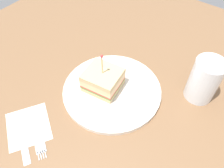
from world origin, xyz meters
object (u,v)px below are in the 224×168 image
object	(u,v)px
napkin	(28,126)
knife	(23,141)
fork	(39,138)
drink_glass	(204,81)
sandwich_half_center	(103,80)
plate	(112,90)

from	to	relation	value
napkin	knife	distance (cm)	3.87
napkin	fork	distance (cm)	4.46
drink_glass	napkin	xyz separation A→B (cm)	(-32.71, 27.98, -5.34)
sandwich_half_center	napkin	xyz separation A→B (cm)	(-19.34, 7.16, -3.73)
drink_glass	napkin	world-z (taller)	drink_glass
plate	napkin	size ratio (longest dim) A/B	2.41
sandwich_half_center	fork	xyz separation A→B (cm)	(-20.00, 2.75, -3.63)
plate	napkin	xyz separation A→B (cm)	(-20.11, 9.50, -0.48)
plate	napkin	bearing A→B (deg)	154.71
napkin	knife	xyz separation A→B (cm)	(-3.22, -2.14, 0.10)
drink_glass	knife	world-z (taller)	drink_glass
sandwich_half_center	fork	distance (cm)	20.52
plate	sandwich_half_center	xyz separation A→B (cm)	(-0.77, 2.34, 3.26)
sandwich_half_center	drink_glass	world-z (taller)	sandwich_half_center
drink_glass	knife	xyz separation A→B (cm)	(-35.93, 25.84, -5.24)
drink_glass	fork	size ratio (longest dim) A/B	0.96
sandwich_half_center	napkin	bearing A→B (deg)	159.69
knife	plate	bearing A→B (deg)	-17.51
fork	knife	world-z (taller)	same
napkin	knife	size ratio (longest dim) A/B	0.89
plate	drink_glass	size ratio (longest dim) A/B	2.21
napkin	drink_glass	bearing A→B (deg)	-40.55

